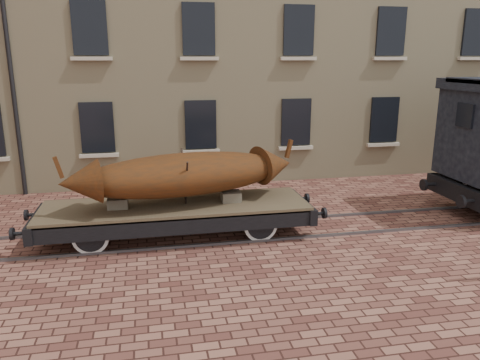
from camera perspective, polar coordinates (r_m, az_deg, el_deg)
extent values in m
plane|color=#542C24|center=(12.97, 9.09, -5.68)|extent=(90.00, 90.00, 0.00)
cube|color=beige|center=(22.74, 8.17, 20.91)|extent=(40.00, 10.00, 14.00)
cube|color=black|center=(16.57, -17.01, 6.16)|extent=(1.10, 0.12, 1.70)
cube|color=beige|center=(16.67, -16.78, 2.90)|extent=(1.30, 0.18, 0.12)
cube|color=black|center=(16.59, -4.83, 6.75)|extent=(1.10, 0.12, 1.70)
cube|color=beige|center=(16.69, -4.73, 3.49)|extent=(1.30, 0.18, 0.12)
cube|color=black|center=(17.33, 6.83, 7.04)|extent=(1.10, 0.12, 1.70)
cube|color=beige|center=(17.43, 6.80, 3.91)|extent=(1.30, 0.18, 0.12)
cube|color=black|center=(18.71, 17.16, 7.05)|extent=(1.10, 0.12, 1.70)
cube|color=beige|center=(18.80, 17.03, 4.16)|extent=(1.30, 0.18, 0.12)
cube|color=black|center=(20.60, 25.83, 6.89)|extent=(1.10, 0.12, 1.70)
cube|color=beige|center=(20.68, 25.64, 4.26)|extent=(1.30, 0.18, 0.12)
cube|color=black|center=(16.44, -17.87, 17.24)|extent=(1.10, 0.12, 1.70)
cube|color=beige|center=(16.35, -17.63, 13.94)|extent=(1.30, 0.18, 0.12)
cube|color=black|center=(16.46, -5.08, 17.85)|extent=(1.10, 0.12, 1.70)
cube|color=beige|center=(16.38, -4.97, 14.54)|extent=(1.30, 0.18, 0.12)
cube|color=black|center=(17.21, 7.17, 17.65)|extent=(1.10, 0.12, 1.70)
cube|color=beige|center=(17.13, 7.13, 14.49)|extent=(1.30, 0.18, 0.12)
cube|color=black|center=(18.60, 17.92, 16.86)|extent=(1.10, 0.12, 1.70)
cube|color=beige|center=(18.52, 17.78, 13.93)|extent=(1.30, 0.18, 0.12)
cube|color=black|center=(20.50, 26.85, 15.76)|extent=(1.10, 0.12, 1.70)
cube|color=beige|center=(20.43, 26.64, 13.11)|extent=(1.30, 0.18, 0.12)
cube|color=#59595E|center=(12.33, 10.25, -6.67)|extent=(30.00, 0.08, 0.06)
cube|color=#59595E|center=(13.59, 8.04, -4.54)|extent=(30.00, 0.08, 0.06)
cube|color=#473726|center=(11.95, -7.82, -3.18)|extent=(6.65, 1.95, 0.11)
cube|color=black|center=(11.17, -7.48, -5.61)|extent=(6.65, 0.14, 0.40)
cube|color=black|center=(12.88, -8.05, -2.87)|extent=(6.65, 0.14, 0.40)
cube|color=black|center=(12.30, -23.48, -4.82)|extent=(0.20, 2.04, 0.40)
cylinder|color=black|center=(11.75, -25.31, -5.91)|extent=(0.31, 0.09, 0.09)
cylinder|color=black|center=(11.79, -26.02, -5.93)|extent=(0.07, 0.28, 0.28)
cylinder|color=black|center=(12.98, -23.97, -3.89)|extent=(0.31, 0.09, 0.09)
cylinder|color=black|center=(13.01, -24.61, -3.91)|extent=(0.07, 0.28, 0.28)
cube|color=black|center=(12.63, 7.45, -3.19)|extent=(0.20, 2.04, 0.40)
cylinder|color=black|center=(12.12, 9.57, -4.05)|extent=(0.31, 0.09, 0.09)
cylinder|color=black|center=(12.17, 10.23, -4.00)|extent=(0.07, 0.28, 0.28)
cylinder|color=black|center=(13.31, 7.56, -2.27)|extent=(0.31, 0.09, 0.09)
cylinder|color=black|center=(13.36, 8.17, -2.23)|extent=(0.07, 0.28, 0.28)
cylinder|color=black|center=(12.15, -17.44, -5.47)|extent=(0.09, 1.68, 0.09)
cylinder|color=silver|center=(11.48, -17.79, -6.69)|extent=(0.85, 0.06, 0.85)
cylinder|color=black|center=(11.48, -17.79, -6.69)|extent=(0.70, 0.09, 0.70)
cube|color=black|center=(11.31, -17.93, -5.87)|extent=(0.80, 0.07, 0.09)
cylinder|color=silver|center=(12.83, -17.12, -4.38)|extent=(0.85, 0.06, 0.85)
cylinder|color=black|center=(12.83, -17.12, -4.38)|extent=(0.70, 0.09, 0.70)
cube|color=black|center=(12.86, -17.15, -3.33)|extent=(0.80, 0.07, 0.09)
cylinder|color=black|center=(12.36, 1.75, -4.44)|extent=(0.09, 1.68, 0.09)
cylinder|color=silver|center=(11.70, 2.54, -5.57)|extent=(0.85, 0.06, 0.85)
cylinder|color=black|center=(11.70, 2.54, -5.57)|extent=(0.70, 0.09, 0.70)
cube|color=black|center=(11.53, 2.68, -4.75)|extent=(0.80, 0.07, 0.09)
cylinder|color=silver|center=(13.02, 1.03, -3.42)|extent=(0.85, 0.06, 0.85)
cylinder|color=black|center=(13.02, 1.03, -3.42)|extent=(0.70, 0.09, 0.70)
cube|color=black|center=(13.06, 0.94, -2.39)|extent=(0.80, 0.07, 0.09)
cube|color=black|center=(12.06, -7.77, -4.74)|extent=(3.55, 0.05, 0.05)
cube|color=#6B6055|center=(11.91, -14.68, -2.70)|extent=(0.49, 0.44, 0.25)
cube|color=#6B6055|center=(12.06, -1.11, -2.00)|extent=(0.49, 0.44, 0.25)
ellipsoid|color=#55260C|center=(11.75, -6.73, 0.69)|extent=(5.51, 2.64, 1.06)
cone|color=#55260C|center=(11.34, -19.02, -0.29)|extent=(1.09, 1.16, 1.00)
cube|color=#55260C|center=(11.24, -21.27, 1.44)|extent=(0.23, 0.15, 0.51)
cone|color=#55260C|center=(12.62, 4.28, 1.94)|extent=(1.09, 1.16, 1.00)
cube|color=#55260C|center=(12.73, 5.97, 3.82)|extent=(0.23, 0.15, 0.51)
cylinder|color=#30241D|center=(11.36, -6.53, -0.47)|extent=(0.05, 0.90, 1.29)
cylinder|color=#30241D|center=(12.19, -6.88, 0.57)|extent=(0.05, 0.90, 1.29)
cube|color=black|center=(14.73, 24.90, -1.31)|extent=(0.24, 2.62, 0.49)
cylinder|color=black|center=(13.77, 25.34, -2.40)|extent=(0.09, 0.35, 0.35)
cylinder|color=black|center=(15.14, 21.49, -0.54)|extent=(0.09, 0.35, 0.35)
cylinder|color=silver|center=(16.05, 26.79, -1.18)|extent=(1.05, 0.08, 1.05)
cylinder|color=black|center=(16.05, 26.79, -1.18)|extent=(0.86, 0.11, 0.86)
cube|color=black|center=(14.32, 25.77, 7.11)|extent=(0.09, 0.65, 0.65)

